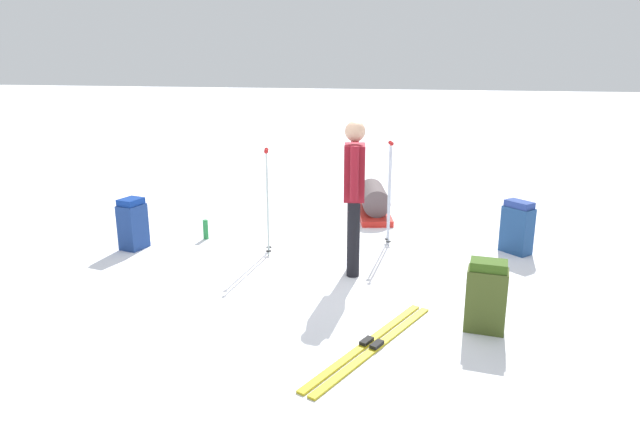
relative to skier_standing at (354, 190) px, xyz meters
The scene contains 10 objects.
ground_plane 1.03m from the skier_standing, 86.86° to the right, with size 80.00×80.00×0.00m, color white.
skier_standing is the anchor object (origin of this frame).
ski_pair_near 1.93m from the skier_standing, 15.08° to the left, with size 1.73×0.87×0.05m.
backpack_large_dark 1.87m from the skier_standing, 51.13° to the left, with size 0.25×0.36×0.65m.
backpack_bright 2.25m from the skier_standing, 121.02° to the left, with size 0.39×0.40×0.66m.
backpack_small_spare 2.92m from the skier_standing, 94.00° to the right, with size 0.35×0.31×0.65m.
ski_poles_planted_near 1.20m from the skier_standing, 108.82° to the right, with size 0.21×0.11×1.31m.
ski_poles_planted_far 1.11m from the skier_standing, 165.46° to the left, with size 0.17×0.10×1.35m.
gear_sled 2.51m from the skier_standing, behind, with size 1.36×0.74×0.49m.
thermos_bottle 2.40m from the skier_standing, 109.73° to the right, with size 0.07×0.07×0.26m, color #1E7836.
Camera 1 is at (5.80, 1.34, 2.32)m, focal length 31.31 mm.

